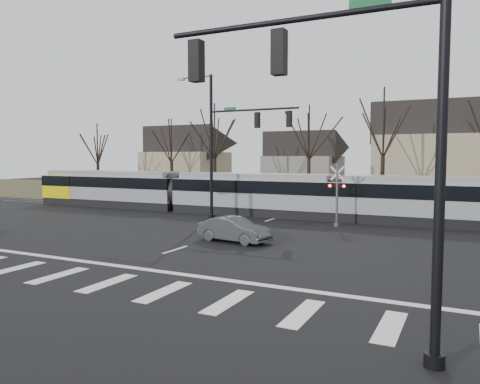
% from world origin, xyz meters
% --- Properties ---
extents(ground, '(140.00, 140.00, 0.00)m').
position_xyz_m(ground, '(0.00, 0.00, 0.00)').
color(ground, black).
extents(grass_verge, '(140.00, 28.00, 0.01)m').
position_xyz_m(grass_verge, '(0.00, 32.00, 0.01)').
color(grass_verge, '#38331E').
rests_on(grass_verge, ground).
extents(crosswalk, '(27.00, 2.60, 0.01)m').
position_xyz_m(crosswalk, '(0.00, -4.00, 0.01)').
color(crosswalk, silver).
rests_on(crosswalk, ground).
extents(stop_line, '(28.00, 0.35, 0.01)m').
position_xyz_m(stop_line, '(0.00, -1.80, 0.01)').
color(stop_line, silver).
rests_on(stop_line, ground).
extents(lane_dashes, '(0.18, 30.00, 0.01)m').
position_xyz_m(lane_dashes, '(0.00, 16.00, 0.01)').
color(lane_dashes, silver).
rests_on(lane_dashes, ground).
extents(rail_pair, '(90.00, 1.52, 0.06)m').
position_xyz_m(rail_pair, '(0.00, 15.80, 0.03)').
color(rail_pair, '#59595E').
rests_on(rail_pair, ground).
extents(tram, '(41.74, 3.10, 3.16)m').
position_xyz_m(tram, '(-2.40, 16.00, 1.72)').
color(tram, gray).
rests_on(tram, ground).
extents(sedan, '(2.63, 4.40, 1.30)m').
position_xyz_m(sedan, '(1.56, 5.13, 0.65)').
color(sedan, '#404346').
rests_on(sedan, ground).
extents(signal_pole_near_right, '(6.72, 0.44, 8.00)m').
position_xyz_m(signal_pole_near_right, '(10.11, -6.00, 5.17)').
color(signal_pole_near_right, black).
rests_on(signal_pole_near_right, ground).
extents(signal_pole_far, '(9.28, 0.44, 10.20)m').
position_xyz_m(signal_pole_far, '(-2.41, 12.50, 5.70)').
color(signal_pole_far, black).
rests_on(signal_pole_far, ground).
extents(rail_crossing_signal, '(1.08, 0.36, 4.00)m').
position_xyz_m(rail_crossing_signal, '(5.00, 12.79, 1.89)').
color(rail_crossing_signal, '#59595B').
rests_on(rail_crossing_signal, ground).
extents(tree_row, '(59.20, 7.20, 10.00)m').
position_xyz_m(tree_row, '(2.00, 26.00, 5.00)').
color(tree_row, black).
rests_on(tree_row, ground).
extents(house_a, '(9.72, 8.64, 8.60)m').
position_xyz_m(house_a, '(-20.00, 34.00, 4.46)').
color(house_a, tan).
rests_on(house_a, ground).
extents(house_b, '(8.64, 7.56, 7.65)m').
position_xyz_m(house_b, '(-5.00, 36.00, 3.97)').
color(house_b, gray).
rests_on(house_b, ground).
extents(house_c, '(10.80, 8.64, 10.10)m').
position_xyz_m(house_c, '(9.00, 33.00, 5.23)').
color(house_c, tan).
rests_on(house_c, ground).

